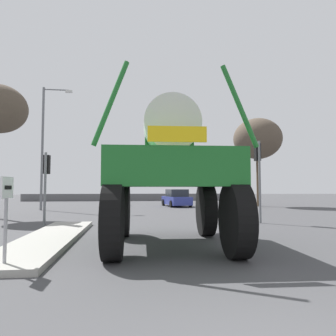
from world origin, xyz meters
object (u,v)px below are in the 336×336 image
Objects in this scene: bare_tree_right at (258,139)px; traffic_signal_far_right at (106,174)px; lane_arrow_sign at (6,203)px; traffic_signal_far_left at (103,175)px; streetlight_far_left at (45,142)px; traffic_signal_near_right at (258,163)px; traffic_signal_near_left at (46,172)px; sedan_ahead at (176,198)px; oversize_sprayer at (169,173)px.

traffic_signal_far_right is at bearing 162.23° from bare_tree_right.
lane_arrow_sign is 25.21m from bare_tree_right.
traffic_signal_far_left is 8.40m from streetlight_far_left.
traffic_signal_far_right reaches higher than traffic_signal_near_right.
traffic_signal_near_left is 20.12m from bare_tree_right.
traffic_signal_far_right reaches higher than traffic_signal_near_left.
streetlight_far_left is (-3.93, 17.69, 3.78)m from lane_arrow_sign.
traffic_signal_near_left is (-7.78, -13.42, 1.63)m from sedan_ahead.
traffic_signal_far_left is 15.17m from bare_tree_right.
oversize_sprayer is 1.42× the size of traffic_signal_near_right.
bare_tree_right is at bearing -103.49° from sedan_ahead.
bare_tree_right is (10.28, 18.19, 3.99)m from oversize_sprayer.
traffic_signal_near_right reaches higher than sedan_ahead.
traffic_signal_far_right is at bearing 51.59° from sedan_ahead.
traffic_signal_far_right reaches higher than lane_arrow_sign.
traffic_signal_far_left is 0.38m from traffic_signal_far_right.
oversize_sprayer is at bearing -132.40° from traffic_signal_near_right.
bare_tree_right is (17.85, 2.79, 0.94)m from streetlight_far_left.
oversize_sprayer is 1.72× the size of traffic_signal_near_left.
bare_tree_right is at bearing -17.77° from traffic_signal_far_right.
traffic_signal_near_right is (2.02, -13.43, 2.13)m from sedan_ahead.
streetlight_far_left is 1.17× the size of bare_tree_right.
oversize_sprayer is 1.38× the size of traffic_signal_far_left.
traffic_signal_near_right is at bearing -0.06° from traffic_signal_near_left.
traffic_signal_near_left is at bearing 98.86° from lane_arrow_sign.
bare_tree_right is (15.12, 12.74, 3.73)m from traffic_signal_near_left.
bare_tree_right is (7.34, -0.67, 5.36)m from sedan_ahead.
streetlight_far_left is (-10.50, -3.46, 4.41)m from sedan_ahead.
oversize_sprayer reaches higher than sedan_ahead.
lane_arrow_sign is 0.54× the size of traffic_signal_near_left.
traffic_signal_near_left is at bearing -94.41° from traffic_signal_far_right.
bare_tree_right reaches higher than traffic_signal_near_left.
traffic_signal_near_left is 0.35× the size of streetlight_far_left.
streetlight_far_left is at bearing 102.53° from lane_arrow_sign.
streetlight_far_left is (-7.56, 15.40, 3.05)m from oversize_sprayer.
bare_tree_right is at bearing -17.35° from traffic_signal_far_left.
sedan_ahead is at bearing 59.90° from traffic_signal_near_left.
oversize_sprayer reaches higher than traffic_signal_far_right.
lane_arrow_sign is 0.45× the size of traffic_signal_near_right.
streetlight_far_left is at bearing -117.07° from traffic_signal_far_left.
sedan_ahead is 7.82m from traffic_signal_far_right.
oversize_sprayer reaches higher than traffic_signal_near_right.
traffic_signal_far_left is (0.96, 17.17, 0.58)m from traffic_signal_near_left.
traffic_signal_near_left reaches higher than sedan_ahead.
traffic_signal_near_right is at bearing -63.73° from traffic_signal_far_right.
bare_tree_right is at bearing -27.36° from oversize_sprayer.
lane_arrow_sign is at bearing -77.47° from streetlight_far_left.
traffic_signal_far_right is at bearing 85.59° from traffic_signal_near_left.
bare_tree_right reaches higher than sedan_ahead.
streetlight_far_left is at bearing 28.27° from oversize_sprayer.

